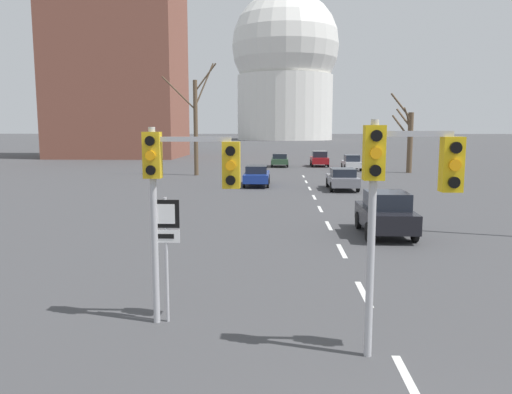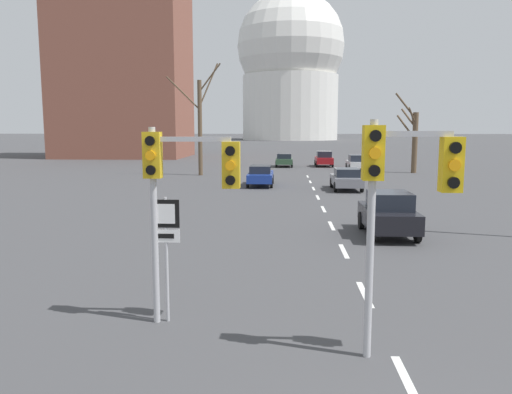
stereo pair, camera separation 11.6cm
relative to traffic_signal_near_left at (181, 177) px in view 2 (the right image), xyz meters
The scene contains 22 objects.
lane_stripe_0 5.78m from the traffic_signal_near_left, 29.74° to the right, with size 0.16×2.00×0.01m, color silver.
lane_stripe_1 5.66m from the traffic_signal_near_left, 26.55° to the left, with size 0.16×2.00×0.01m, color silver.
lane_stripe_2 8.44m from the traffic_signal_near_left, 57.52° to the left, with size 0.16×2.00×0.01m, color silver.
lane_stripe_3 12.28m from the traffic_signal_near_left, 69.27° to the left, with size 0.16×2.00×0.01m, color silver.
lane_stripe_4 16.46m from the traffic_signal_near_left, 74.93° to the left, with size 0.16×2.00×0.01m, color silver.
lane_stripe_5 20.78m from the traffic_signal_near_left, 78.19° to the left, with size 0.16×2.00×0.01m, color silver.
lane_stripe_6 25.15m from the traffic_signal_near_left, 80.31° to the left, with size 0.16×2.00×0.01m, color silver.
lane_stripe_7 29.57m from the traffic_signal_near_left, 81.78° to the left, with size 0.16×2.00×0.01m, color silver.
lane_stripe_8 34.01m from the traffic_signal_near_left, 82.87° to the left, with size 0.16×2.00×0.01m, color silver.
traffic_signal_near_left is the anchor object (origin of this frame).
traffic_signal_centre_tall 4.41m from the traffic_signal_near_left, 18.80° to the right, with size 1.71×0.34×4.33m.
route_sign_post 1.35m from the traffic_signal_near_left, behind, with size 0.60×0.08×2.73m.
sedan_near_left 11.39m from the traffic_signal_near_left, 56.10° to the left, with size 1.88×3.89×1.74m.
sedan_near_right 25.02m from the traffic_signal_near_left, 75.11° to the left, with size 1.93×4.28×1.48m.
sedan_mid_centre 44.87m from the traffic_signal_near_left, 87.28° to the left, with size 1.88×3.89×1.45m.
sedan_far_left 41.69m from the traffic_signal_near_left, 76.98° to the left, with size 1.70×3.96×1.55m.
sedan_far_right 26.29m from the traffic_signal_near_left, 89.10° to the left, with size 1.86×4.56×1.50m.
sedan_distant_centre 45.90m from the traffic_signal_near_left, 81.81° to the left, with size 1.91×3.94×1.71m.
bare_tree_left_near 34.72m from the traffic_signal_near_left, 98.93° to the left, with size 4.79×1.54×9.96m.
bare_tree_right_near 40.43m from the traffic_signal_near_left, 69.30° to the left, with size 2.24×2.82×7.49m.
capitol_dome 181.69m from the traffic_signal_near_left, 88.66° to the left, with size 39.49×39.49×55.78m.
apartment_block_left 67.20m from the traffic_signal_near_left, 108.73° to the left, with size 18.00×14.00×25.56m, color brown.
Camera 2 is at (-2.07, -4.51, 4.17)m, focal length 35.00 mm.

